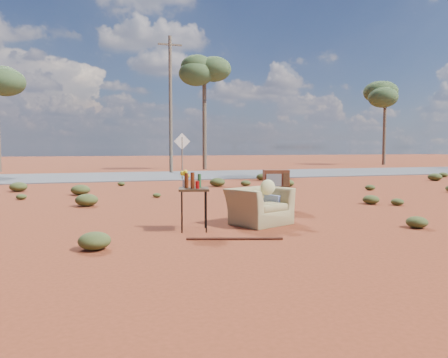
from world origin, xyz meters
name	(u,v)px	position (x,y,z in m)	size (l,w,h in m)	color
ground	(235,224)	(0.00, 0.00, 0.00)	(140.00, 140.00, 0.00)	maroon
highway	(142,176)	(0.00, 15.00, 0.02)	(140.00, 7.00, 0.04)	#565659
armchair	(262,201)	(0.54, -0.08, 0.45)	(1.43, 1.27, 0.96)	#917F4F
tv_unit	(276,180)	(1.65, 1.70, 0.72)	(0.71, 0.63, 0.97)	black
side_table	(192,187)	(-0.97, -0.37, 0.81)	(0.65, 0.65, 1.09)	#3A2415
rusty_bar	(235,239)	(-0.49, -1.42, 0.02)	(0.04, 0.04, 1.60)	#481E13
road_sign	(182,148)	(1.50, 12.00, 1.50)	(0.78, 0.06, 2.19)	brown
eucalyptus_center	(204,75)	(5.00, 21.00, 6.43)	(3.20, 3.20, 7.60)	brown
eucalyptus_right	(385,96)	(22.00, 24.00, 5.94)	(3.20, 3.20, 7.10)	brown
utility_pole_center	(171,103)	(2.00, 17.50, 4.15)	(1.40, 0.20, 8.00)	brown
scrub_patch	(159,195)	(-0.82, 4.41, 0.14)	(17.49, 8.07, 0.33)	#414B20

